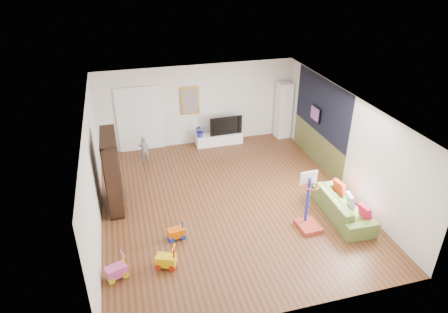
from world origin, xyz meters
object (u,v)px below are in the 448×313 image
object	(u,v)px
media_console	(219,139)
bookshelf	(112,172)
sofa	(343,206)
basketball_hoop	(311,203)

from	to	relation	value
media_console	bookshelf	bearing A→B (deg)	-142.11
sofa	bookshelf	bearing A→B (deg)	71.65
sofa	media_console	bearing A→B (deg)	23.77
bookshelf	sofa	bearing A→B (deg)	-19.97
basketball_hoop	bookshelf	bearing A→B (deg)	150.74
media_console	sofa	size ratio (longest dim) A/B	0.78
bookshelf	media_console	bearing A→B (deg)	38.79
media_console	basketball_hoop	size ratio (longest dim) A/B	1.09
media_console	sofa	world-z (taller)	sofa
bookshelf	basketball_hoop	xyz separation A→B (m)	(4.40, -2.21, -0.27)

